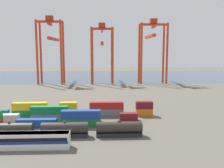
% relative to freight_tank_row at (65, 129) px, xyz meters
% --- Properties ---
extents(ground_plane, '(420.00, 420.00, 0.00)m').
position_rel_freight_tank_row_xyz_m(ground_plane, '(1.01, 55.90, -2.12)').
color(ground_plane, '#5B564C').
extents(harbour_water, '(400.00, 110.00, 0.01)m').
position_rel_freight_tank_row_xyz_m(harbour_water, '(1.01, 157.96, -2.12)').
color(harbour_water, '#384C60').
rests_on(harbour_water, ground_plane).
extents(freight_tank_row, '(42.37, 3.00, 4.46)m').
position_rel_freight_tank_row_xyz_m(freight_tank_row, '(0.00, 0.00, 0.00)').
color(freight_tank_row, '#232326').
rests_on(freight_tank_row, ground_plane).
extents(shipping_container_3, '(12.10, 2.44, 2.60)m').
position_rel_freight_tank_row_xyz_m(shipping_container_3, '(-9.98, 8.97, -0.82)').
color(shipping_container_3, '#1C4299').
rests_on(shipping_container_3, ground_plane).
extents(shipping_container_4, '(12.10, 2.44, 2.60)m').
position_rel_freight_tank_row_xyz_m(shipping_container_4, '(3.65, 8.97, -0.82)').
color(shipping_container_4, '#197538').
rests_on(shipping_container_4, ground_plane).
extents(shipping_container_5, '(12.10, 2.44, 2.60)m').
position_rel_freight_tank_row_xyz_m(shipping_container_5, '(3.65, 8.97, 1.78)').
color(shipping_container_5, '#1C4299').
rests_on(shipping_container_5, shipping_container_4).
extents(shipping_container_7, '(6.04, 2.44, 2.60)m').
position_rel_freight_tank_row_xyz_m(shipping_container_7, '(-20.43, 14.93, -0.82)').
color(shipping_container_7, silver).
rests_on(shipping_container_7, ground_plane).
extents(shipping_container_8, '(12.10, 2.44, 2.60)m').
position_rel_freight_tank_row_xyz_m(shipping_container_8, '(-7.25, 14.93, -0.82)').
color(shipping_container_8, slate).
rests_on(shipping_container_8, ground_plane).
extents(shipping_container_9, '(12.10, 2.44, 2.60)m').
position_rel_freight_tank_row_xyz_m(shipping_container_9, '(-7.25, 14.93, 1.78)').
color(shipping_container_9, '#197538').
rests_on(shipping_container_9, shipping_container_8).
extents(shipping_container_10, '(6.04, 2.44, 2.60)m').
position_rel_freight_tank_row_xyz_m(shipping_container_10, '(5.94, 14.93, -0.82)').
color(shipping_container_10, '#146066').
rests_on(shipping_container_10, ground_plane).
extents(shipping_container_11, '(6.04, 2.44, 2.60)m').
position_rel_freight_tank_row_xyz_m(shipping_container_11, '(19.12, 14.93, -0.82)').
color(shipping_container_11, maroon).
rests_on(shipping_container_11, ground_plane).
extents(shipping_container_13, '(12.10, 2.44, 2.60)m').
position_rel_freight_tank_row_xyz_m(shipping_container_13, '(-15.45, 20.88, -0.82)').
color(shipping_container_13, '#197538').
rests_on(shipping_container_13, ground_plane).
extents(shipping_container_14, '(12.10, 2.44, 2.60)m').
position_rel_freight_tank_row_xyz_m(shipping_container_14, '(-15.45, 20.88, 1.78)').
color(shipping_container_14, gold).
rests_on(shipping_container_14, shipping_container_13).
extents(shipping_container_15, '(6.04, 2.44, 2.60)m').
position_rel_freight_tank_row_xyz_m(shipping_container_15, '(-1.82, 20.88, -0.82)').
color(shipping_container_15, gold).
rests_on(shipping_container_15, ground_plane).
extents(shipping_container_16, '(6.04, 2.44, 2.60)m').
position_rel_freight_tank_row_xyz_m(shipping_container_16, '(-1.82, 20.88, 1.78)').
color(shipping_container_16, gold).
rests_on(shipping_container_16, shipping_container_15).
extents(shipping_container_17, '(12.10, 2.44, 2.60)m').
position_rel_freight_tank_row_xyz_m(shipping_container_17, '(11.80, 20.88, -0.82)').
color(shipping_container_17, slate).
rests_on(shipping_container_17, ground_plane).
extents(shipping_container_18, '(12.10, 2.44, 2.60)m').
position_rel_freight_tank_row_xyz_m(shipping_container_18, '(11.80, 20.88, 1.78)').
color(shipping_container_18, '#AD211C').
rests_on(shipping_container_18, shipping_container_17).
extents(shipping_container_19, '(6.04, 2.44, 2.60)m').
position_rel_freight_tank_row_xyz_m(shipping_container_19, '(25.43, 20.88, -0.82)').
color(shipping_container_19, orange).
rests_on(shipping_container_19, ground_plane).
extents(shipping_container_20, '(6.04, 2.44, 2.60)m').
position_rel_freight_tank_row_xyz_m(shipping_container_20, '(25.43, 20.88, 1.78)').
color(shipping_container_20, maroon).
rests_on(shipping_container_20, shipping_container_19).
extents(gantry_crane_west, '(17.93, 36.36, 47.14)m').
position_rel_freight_tank_row_xyz_m(gantry_crane_west, '(-25.85, 112.09, 25.97)').
color(gantry_crane_west, red).
rests_on(gantry_crane_west, ground_plane).
extents(gantry_crane_central, '(15.96, 38.88, 42.43)m').
position_rel_freight_tank_row_xyz_m(gantry_crane_central, '(10.35, 112.58, 23.38)').
color(gantry_crane_central, red).
rests_on(gantry_crane_central, ground_plane).
extents(gantry_crane_east, '(19.60, 34.27, 45.49)m').
position_rel_freight_tank_row_xyz_m(gantry_crane_east, '(46.56, 111.82, 25.78)').
color(gantry_crane_east, red).
rests_on(gantry_crane_east, ground_plane).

